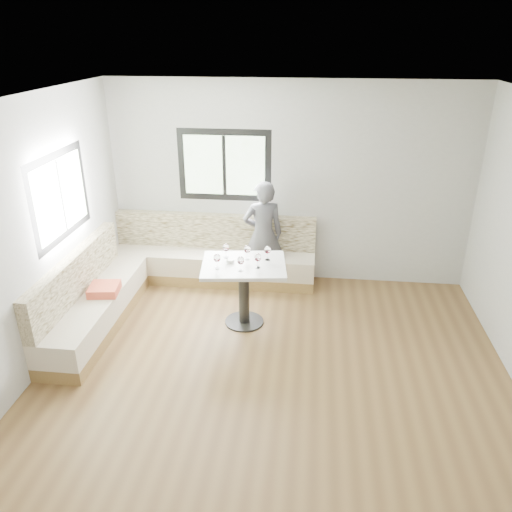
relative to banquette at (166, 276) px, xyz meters
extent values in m
cube|color=brown|center=(1.59, -1.63, -0.33)|extent=(5.00, 5.00, 0.01)
cube|color=white|center=(1.59, -1.63, 2.47)|extent=(5.00, 5.00, 0.01)
cube|color=#B7B7B2|center=(1.59, 0.87, 1.07)|extent=(5.00, 0.01, 2.80)
cube|color=#B7B7B2|center=(1.59, -4.13, 1.07)|extent=(5.00, 0.01, 2.80)
cube|color=#B7B7B2|center=(-0.91, -1.63, 1.07)|extent=(0.01, 5.00, 2.80)
cube|color=black|center=(0.69, 0.86, 1.32)|extent=(1.30, 0.02, 1.00)
cube|color=black|center=(-0.90, -0.73, 1.32)|extent=(0.02, 1.30, 1.00)
cube|color=olive|center=(0.54, 0.59, -0.25)|extent=(2.90, 0.55, 0.16)
cube|color=beige|center=(0.54, 0.59, -0.03)|extent=(2.90, 0.55, 0.29)
cube|color=beige|center=(0.54, 0.80, 0.37)|extent=(2.90, 0.14, 0.50)
cube|color=olive|center=(-0.64, -0.81, -0.25)|extent=(0.55, 2.25, 0.16)
cube|color=beige|center=(-0.64, -0.81, -0.03)|extent=(0.55, 2.25, 0.29)
cube|color=beige|center=(-0.84, -0.81, 0.37)|extent=(0.14, 2.25, 0.50)
cube|color=#BB4A33|center=(-0.53, -0.76, 0.17)|extent=(0.39, 0.39, 0.10)
cylinder|color=black|center=(1.14, -0.51, -0.32)|extent=(0.48, 0.48, 0.02)
cylinder|color=black|center=(1.14, -0.51, 0.05)|extent=(0.13, 0.13, 0.77)
cube|color=silver|center=(1.14, -0.51, 0.46)|extent=(1.08, 0.89, 0.04)
imported|color=#4C4C52|center=(1.26, 0.56, 0.44)|extent=(0.64, 0.50, 1.53)
cylinder|color=white|center=(0.97, -0.48, 0.50)|extent=(0.09, 0.09, 0.04)
sphere|color=black|center=(0.99, -0.47, 0.51)|extent=(0.02, 0.02, 0.02)
sphere|color=black|center=(0.96, -0.47, 0.51)|extent=(0.02, 0.02, 0.02)
sphere|color=black|center=(0.97, -0.50, 0.51)|extent=(0.02, 0.02, 0.02)
cylinder|color=white|center=(0.85, -0.67, 0.49)|extent=(0.06, 0.06, 0.01)
cylinder|color=white|center=(0.85, -0.67, 0.53)|extent=(0.01, 0.01, 0.08)
ellipsoid|color=white|center=(0.85, -0.67, 0.62)|extent=(0.08, 0.08, 0.10)
cylinder|color=#41050D|center=(0.85, -0.67, 0.59)|extent=(0.06, 0.06, 0.02)
cylinder|color=white|center=(1.13, -0.70, 0.49)|extent=(0.06, 0.06, 0.01)
cylinder|color=white|center=(1.13, -0.70, 0.53)|extent=(0.01, 0.01, 0.08)
ellipsoid|color=white|center=(1.13, -0.70, 0.62)|extent=(0.08, 0.08, 0.10)
cylinder|color=#41050D|center=(1.13, -0.70, 0.59)|extent=(0.06, 0.06, 0.02)
cylinder|color=white|center=(1.32, -0.60, 0.49)|extent=(0.06, 0.06, 0.01)
cylinder|color=white|center=(1.32, -0.60, 0.53)|extent=(0.01, 0.01, 0.08)
ellipsoid|color=white|center=(1.32, -0.60, 0.62)|extent=(0.08, 0.08, 0.10)
cylinder|color=#41050D|center=(1.32, -0.60, 0.59)|extent=(0.06, 0.06, 0.02)
cylinder|color=white|center=(1.16, -0.37, 0.49)|extent=(0.06, 0.06, 0.01)
cylinder|color=white|center=(1.16, -0.37, 0.53)|extent=(0.01, 0.01, 0.08)
ellipsoid|color=white|center=(1.16, -0.37, 0.62)|extent=(0.08, 0.08, 0.10)
cylinder|color=#41050D|center=(1.16, -0.37, 0.59)|extent=(0.06, 0.06, 0.02)
cylinder|color=white|center=(1.41, -0.36, 0.49)|extent=(0.06, 0.06, 0.01)
cylinder|color=white|center=(1.41, -0.36, 0.53)|extent=(0.01, 0.01, 0.08)
ellipsoid|color=white|center=(1.41, -0.36, 0.62)|extent=(0.08, 0.08, 0.10)
cylinder|color=#41050D|center=(1.41, -0.36, 0.59)|extent=(0.06, 0.06, 0.02)
cylinder|color=white|center=(0.90, -0.36, 0.49)|extent=(0.06, 0.06, 0.01)
cylinder|color=white|center=(0.90, -0.36, 0.53)|extent=(0.01, 0.01, 0.08)
ellipsoid|color=white|center=(0.90, -0.36, 0.62)|extent=(0.08, 0.08, 0.10)
cylinder|color=#41050D|center=(0.90, -0.36, 0.59)|extent=(0.06, 0.06, 0.02)
camera|label=1|loc=(1.90, -5.82, 3.01)|focal=35.00mm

